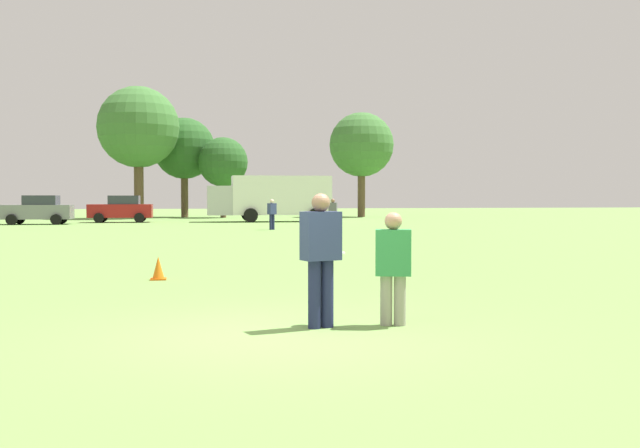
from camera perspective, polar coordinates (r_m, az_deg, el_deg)
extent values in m
plane|color=#6B9347|center=(9.00, -2.87, -8.74)|extent=(199.69, 199.69, 0.00)
cylinder|color=#1E234C|center=(9.36, -0.44, -5.59)|extent=(0.17, 0.17, 0.88)
cylinder|color=#1E234C|center=(9.44, 0.57, -5.52)|extent=(0.17, 0.17, 0.88)
cube|color=navy|center=(9.33, 0.07, -0.95)|extent=(0.54, 0.40, 0.63)
sphere|color=#8C664C|center=(9.32, 0.07, 1.69)|extent=(0.24, 0.24, 0.24)
cylinder|color=gray|center=(9.65, 6.33, -6.02)|extent=(0.16, 0.16, 0.66)
cylinder|color=gray|center=(9.65, 5.26, -6.02)|extent=(0.16, 0.16, 0.66)
cube|color=#338C4C|center=(9.58, 5.81, -2.25)|extent=(0.52, 0.39, 0.61)
sphere|color=tan|center=(9.56, 5.82, 0.23)|extent=(0.23, 0.23, 0.23)
cylinder|color=white|center=(9.62, 1.20, -2.32)|extent=(0.27, 0.27, 0.04)
cube|color=#D8590C|center=(15.25, -12.65, -4.26)|extent=(0.32, 0.32, 0.03)
cone|color=orange|center=(15.22, -12.66, -3.36)|extent=(0.24, 0.24, 0.45)
cube|color=slate|center=(48.67, -21.43, 0.89)|extent=(4.24, 1.90, 0.90)
cube|color=#2D333D|center=(48.61, -21.16, 1.74)|extent=(2.04, 1.69, 0.64)
cylinder|color=black|center=(48.00, -23.19, 0.32)|extent=(0.67, 0.24, 0.66)
cylinder|color=black|center=(49.94, -22.65, 0.39)|extent=(0.67, 0.24, 0.66)
cylinder|color=black|center=(47.45, -20.14, 0.34)|extent=(0.67, 0.24, 0.66)
cylinder|color=black|center=(49.41, -19.71, 0.41)|extent=(0.67, 0.24, 0.66)
cube|color=maroon|center=(50.70, -15.48, 1.01)|extent=(4.24, 1.90, 0.90)
cube|color=#2D333D|center=(50.66, -15.20, 1.82)|extent=(2.04, 1.69, 0.64)
cylinder|color=black|center=(49.87, -17.08, 0.46)|extent=(0.67, 0.24, 0.66)
cylinder|color=black|center=(51.85, -16.79, 0.52)|extent=(0.67, 0.24, 0.66)
cylinder|color=black|center=(49.59, -14.10, 0.48)|extent=(0.67, 0.24, 0.66)
cylinder|color=black|center=(51.58, -13.92, 0.54)|extent=(0.67, 0.24, 0.66)
cube|color=white|center=(50.40, -3.10, 2.27)|extent=(6.86, 2.67, 2.70)
cube|color=#B2B2B7|center=(50.11, -7.88, 1.85)|extent=(1.86, 2.34, 2.00)
cylinder|color=black|center=(48.85, -5.49, 0.68)|extent=(0.97, 0.30, 0.96)
cylinder|color=black|center=(51.58, -5.70, 0.76)|extent=(0.97, 0.30, 0.96)
cylinder|color=black|center=(49.35, -0.37, 0.71)|extent=(0.97, 0.30, 0.96)
cylinder|color=black|center=(52.06, -0.84, 0.78)|extent=(0.97, 0.30, 0.96)
cylinder|color=black|center=(40.01, 0.91, 0.28)|extent=(0.15, 0.15, 0.82)
cylinder|color=black|center=(39.97, 1.15, 0.28)|extent=(0.15, 0.15, 0.82)
cube|color=#595960|center=(39.97, 1.03, 1.29)|extent=(0.51, 0.42, 0.58)
sphere|color=#8C664C|center=(39.97, 1.03, 1.86)|extent=(0.22, 0.22, 0.22)
cylinder|color=#1E234C|center=(37.70, -3.91, 0.15)|extent=(0.15, 0.15, 0.81)
cylinder|color=#1E234C|center=(37.81, -3.72, 0.16)|extent=(0.15, 0.15, 0.81)
cube|color=navy|center=(37.74, -3.82, 1.21)|extent=(0.50, 0.47, 0.58)
sphere|color=beige|center=(37.74, -3.82, 1.80)|extent=(0.22, 0.22, 0.22)
cylinder|color=brown|center=(59.92, -14.12, 2.62)|extent=(0.76, 0.76, 4.57)
sphere|color=#3D7033|center=(60.18, -14.16, 7.44)|extent=(6.53, 6.53, 6.53)
cylinder|color=brown|center=(62.98, -10.65, 2.21)|extent=(0.61, 0.61, 3.67)
sphere|color=#285623|center=(63.12, -10.67, 5.90)|extent=(5.24, 5.24, 5.24)
cylinder|color=brown|center=(60.78, -7.65, 1.86)|extent=(0.48, 0.48, 2.89)
sphere|color=#285623|center=(60.85, -7.67, 4.88)|extent=(4.13, 4.13, 4.13)
cylinder|color=brown|center=(62.80, 3.29, 2.35)|extent=(0.65, 0.65, 3.90)
sphere|color=#3D7033|center=(62.97, 3.30, 6.28)|extent=(5.58, 5.58, 5.58)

